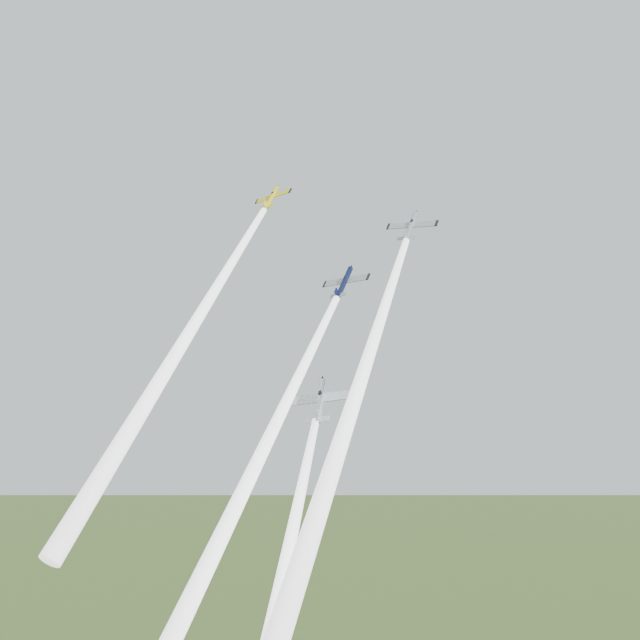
{
  "coord_description": "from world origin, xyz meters",
  "views": [
    {
      "loc": [
        25.94,
        -105.64,
        77.53
      ],
      "look_at": [
        0.0,
        -6.0,
        92.0
      ],
      "focal_mm": 45.0,
      "sensor_mm": 36.0,
      "label": 1
    }
  ],
  "objects_px": {
    "plane_navy": "(344,282)",
    "plane_silver_right": "(411,226)",
    "plane_yellow": "(272,197)",
    "plane_silver_low": "(320,401)"
  },
  "relations": [
    {
      "from": "plane_silver_right",
      "to": "plane_yellow",
      "type": "bearing_deg",
      "value": -177.84
    },
    {
      "from": "plane_silver_low",
      "to": "plane_navy",
      "type": "bearing_deg",
      "value": 79.88
    },
    {
      "from": "plane_navy",
      "to": "plane_silver_right",
      "type": "relative_size",
      "value": 0.98
    },
    {
      "from": "plane_navy",
      "to": "plane_silver_low",
      "type": "xyz_separation_m",
      "value": [
        -1.44,
        -7.78,
        -16.54
      ]
    },
    {
      "from": "plane_navy",
      "to": "plane_silver_low",
      "type": "height_order",
      "value": "plane_navy"
    },
    {
      "from": "plane_navy",
      "to": "plane_silver_right",
      "type": "height_order",
      "value": "plane_silver_right"
    },
    {
      "from": "plane_silver_low",
      "to": "plane_silver_right",
      "type": "bearing_deg",
      "value": 48.48
    },
    {
      "from": "plane_yellow",
      "to": "plane_silver_right",
      "type": "distance_m",
      "value": 23.16
    },
    {
      "from": "plane_yellow",
      "to": "plane_navy",
      "type": "height_order",
      "value": "plane_yellow"
    },
    {
      "from": "plane_yellow",
      "to": "plane_silver_low",
      "type": "xyz_separation_m",
      "value": [
        11.55,
        -15.07,
        -31.73
      ]
    }
  ]
}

